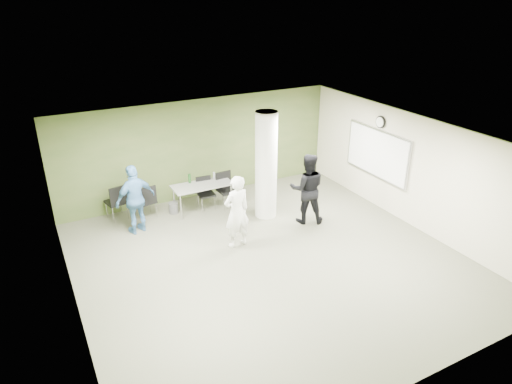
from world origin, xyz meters
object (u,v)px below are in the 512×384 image
woman_white (237,212)px  folding_table (202,186)px  chair_back_left (117,200)px  man_blue (135,199)px  man_black (307,189)px

woman_white → folding_table: bearing=-96.0°
folding_table → chair_back_left: folding_table is taller
folding_table → woman_white: woman_white is taller
woman_white → man_blue: woman_white is taller
folding_table → chair_back_left: size_ratio=1.64×
man_black → man_blue: (-3.95, 1.49, -0.04)m
folding_table → man_black: (2.09, -1.86, 0.21)m
chair_back_left → woman_white: woman_white is taller
woman_white → man_black: 2.10m
folding_table → woman_white: bearing=-89.7°
chair_back_left → man_blue: (0.29, -0.86, 0.31)m
woman_white → man_blue: bearing=-49.5°
folding_table → man_blue: (-1.85, -0.37, 0.17)m
folding_table → woman_white: (0.01, -2.12, 0.17)m
chair_back_left → man_black: man_black is taller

